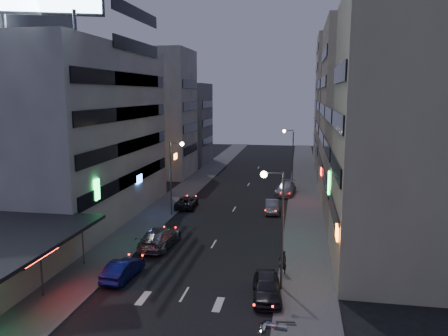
% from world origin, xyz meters
% --- Properties ---
extents(ground, '(180.00, 180.00, 0.00)m').
position_xyz_m(ground, '(0.00, 0.00, 0.00)').
color(ground, black).
rests_on(ground, ground).
extents(sidewalk_left, '(4.00, 120.00, 0.12)m').
position_xyz_m(sidewalk_left, '(-8.00, 30.00, 0.06)').
color(sidewalk_left, '#4C4C4F').
rests_on(sidewalk_left, ground).
extents(sidewalk_right, '(4.00, 120.00, 0.12)m').
position_xyz_m(sidewalk_right, '(8.00, 30.00, 0.06)').
color(sidewalk_right, '#4C4C4F').
rests_on(sidewalk_right, ground).
extents(white_building, '(14.00, 24.00, 18.00)m').
position_xyz_m(white_building, '(-17.00, 20.00, 9.00)').
color(white_building, beige).
rests_on(white_building, ground).
extents(grey_tower, '(10.00, 14.00, 34.00)m').
position_xyz_m(grey_tower, '(-26.00, 23.00, 17.00)').
color(grey_tower, slate).
rests_on(grey_tower, ground).
extents(shophouse_near, '(10.00, 11.00, 20.00)m').
position_xyz_m(shophouse_near, '(15.00, 10.50, 10.00)').
color(shophouse_near, '#B8B090').
rests_on(shophouse_near, ground).
extents(shophouse_mid, '(11.00, 12.00, 16.00)m').
position_xyz_m(shophouse_mid, '(15.50, 22.00, 8.00)').
color(shophouse_mid, tan).
rests_on(shophouse_mid, ground).
extents(shophouse_far, '(10.00, 14.00, 22.00)m').
position_xyz_m(shophouse_far, '(15.00, 35.00, 11.00)').
color(shophouse_far, '#B8B090').
rests_on(shophouse_far, ground).
extents(far_left_a, '(11.00, 10.00, 20.00)m').
position_xyz_m(far_left_a, '(-15.50, 45.00, 10.00)').
color(far_left_a, beige).
rests_on(far_left_a, ground).
extents(far_left_b, '(12.00, 10.00, 15.00)m').
position_xyz_m(far_left_b, '(-16.00, 58.00, 7.50)').
color(far_left_b, slate).
rests_on(far_left_b, ground).
extents(far_right_a, '(11.00, 12.00, 18.00)m').
position_xyz_m(far_right_a, '(15.50, 50.00, 9.00)').
color(far_right_a, tan).
rests_on(far_right_a, ground).
extents(far_right_b, '(12.00, 12.00, 24.00)m').
position_xyz_m(far_right_b, '(16.00, 64.00, 12.00)').
color(far_right_b, '#B8B090').
rests_on(far_right_b, ground).
extents(street_lamp_right_near, '(1.60, 0.44, 8.02)m').
position_xyz_m(street_lamp_right_near, '(5.90, 6.00, 5.36)').
color(street_lamp_right_near, '#595B60').
rests_on(street_lamp_right_near, sidewalk_right).
extents(street_lamp_left, '(1.60, 0.44, 8.02)m').
position_xyz_m(street_lamp_left, '(-5.90, 22.00, 5.36)').
color(street_lamp_left, '#595B60').
rests_on(street_lamp_left, sidewalk_left).
extents(street_lamp_right_far, '(1.60, 0.44, 8.02)m').
position_xyz_m(street_lamp_right_far, '(5.90, 40.00, 5.36)').
color(street_lamp_right_far, '#595B60').
rests_on(street_lamp_right_far, sidewalk_right).
extents(parked_car_right_near, '(2.32, 4.71, 1.54)m').
position_xyz_m(parked_car_right_near, '(5.45, 4.39, 0.77)').
color(parked_car_right_near, '#28272D').
rests_on(parked_car_right_near, ground).
extents(parked_car_right_mid, '(1.77, 4.27, 1.37)m').
position_xyz_m(parked_car_right_mid, '(4.38, 25.37, 0.69)').
color(parked_car_right_mid, gray).
rests_on(parked_car_right_mid, ground).
extents(parked_car_left, '(2.54, 4.93, 1.33)m').
position_xyz_m(parked_car_left, '(-5.60, 25.80, 0.66)').
color(parked_car_left, '#29292F').
rests_on(parked_car_left, ground).
extents(parked_car_right_far, '(2.81, 5.76, 1.61)m').
position_xyz_m(parked_car_right_far, '(5.60, 34.37, 0.81)').
color(parked_car_right_far, '#9C9EA3').
rests_on(parked_car_right_far, ground).
extents(road_car_blue, '(1.84, 4.42, 1.42)m').
position_xyz_m(road_car_blue, '(-5.00, 5.68, 0.71)').
color(road_car_blue, navy).
rests_on(road_car_blue, ground).
extents(road_car_silver, '(2.67, 6.01, 1.71)m').
position_xyz_m(road_car_silver, '(-4.50, 12.52, 0.86)').
color(road_car_silver, '#93959B').
rests_on(road_car_silver, ground).
extents(person, '(0.79, 0.73, 1.81)m').
position_xyz_m(person, '(6.30, 8.19, 1.03)').
color(person, black).
rests_on(person, sidewalk_right).
extents(scooter_blue, '(1.30, 1.89, 1.10)m').
position_xyz_m(scooter_blue, '(6.81, 0.78, 0.67)').
color(scooter_blue, navy).
rests_on(scooter_blue, sidewalk_right).
extents(scooter_black_b, '(0.71, 1.71, 1.02)m').
position_xyz_m(scooter_black_b, '(7.34, 1.49, 0.63)').
color(scooter_black_b, black).
rests_on(scooter_black_b, sidewalk_right).
extents(scooter_silver_b, '(0.81, 2.05, 1.23)m').
position_xyz_m(scooter_silver_b, '(6.91, 0.87, 0.73)').
color(scooter_silver_b, '#A2A5AA').
rests_on(scooter_silver_b, sidewalk_right).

